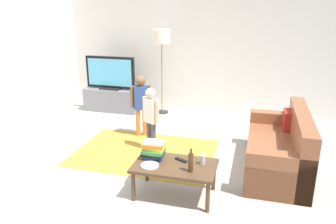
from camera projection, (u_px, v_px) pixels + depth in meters
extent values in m
plane|color=#B2ADA3|center=(157.00, 166.00, 4.86)|extent=(7.80, 7.80, 0.00)
cube|color=silver|center=(197.00, 48.00, 7.18)|extent=(6.00, 0.12, 2.70)
cube|color=#B28C33|center=(145.00, 152.00, 5.31)|extent=(2.20, 1.60, 0.01)
cube|color=slate|center=(112.00, 100.00, 7.33)|extent=(1.20, 0.44, 0.50)
cube|color=black|center=(112.00, 107.00, 7.33)|extent=(1.10, 0.32, 0.03)
cube|color=black|center=(111.00, 88.00, 7.23)|extent=(0.44, 0.28, 0.03)
cube|color=black|center=(110.00, 72.00, 7.11)|extent=(1.10, 0.07, 0.68)
cube|color=#59B2D8|center=(110.00, 73.00, 7.08)|extent=(1.00, 0.01, 0.58)
cube|color=brown|center=(275.00, 155.00, 4.73)|extent=(0.80, 1.80, 0.42)
cube|color=brown|center=(299.00, 143.00, 4.58)|extent=(0.20, 1.80, 0.86)
cube|color=brown|center=(278.00, 176.00, 3.97)|extent=(0.80, 0.20, 0.60)
cube|color=brown|center=(274.00, 130.00, 5.43)|extent=(0.80, 0.20, 0.60)
cube|color=#B22823|center=(287.00, 121.00, 5.08)|extent=(0.10, 0.32, 0.32)
cylinder|color=#262626|center=(162.00, 112.00, 7.26)|extent=(0.28, 0.28, 0.02)
cylinder|color=#99844C|center=(162.00, 78.00, 7.02)|extent=(0.03, 0.03, 1.50)
cylinder|color=silver|center=(162.00, 36.00, 6.75)|extent=(0.36, 0.36, 0.28)
cylinder|color=orange|center=(138.00, 123.00, 5.91)|extent=(0.08, 0.08, 0.50)
cylinder|color=orange|center=(145.00, 122.00, 5.93)|extent=(0.08, 0.08, 0.50)
cube|color=#2D478C|center=(141.00, 98.00, 5.77)|extent=(0.27, 0.22, 0.43)
sphere|color=brown|center=(140.00, 81.00, 5.68)|extent=(0.18, 0.18, 0.18)
cylinder|color=brown|center=(132.00, 97.00, 5.74)|extent=(0.07, 0.07, 0.38)
cylinder|color=brown|center=(149.00, 96.00, 5.80)|extent=(0.07, 0.07, 0.38)
cylinder|color=#4C4C59|center=(149.00, 135.00, 5.40)|extent=(0.08, 0.08, 0.47)
cylinder|color=#4C4C59|center=(154.00, 137.00, 5.33)|extent=(0.08, 0.08, 0.47)
cube|color=white|center=(151.00, 110.00, 5.23)|extent=(0.25, 0.21, 0.40)
sphere|color=beige|center=(150.00, 93.00, 5.14)|extent=(0.17, 0.17, 0.17)
cylinder|color=beige|center=(145.00, 107.00, 5.32)|extent=(0.06, 0.06, 0.36)
cylinder|color=beige|center=(157.00, 111.00, 5.13)|extent=(0.06, 0.06, 0.36)
cube|color=#513823|center=(175.00, 166.00, 4.01)|extent=(1.00, 0.60, 0.04)
cylinder|color=#513823|center=(133.00, 186.00, 3.96)|extent=(0.05, 0.05, 0.38)
cylinder|color=#513823|center=(208.00, 197.00, 3.73)|extent=(0.05, 0.05, 0.38)
cylinder|color=#513823|center=(147.00, 167.00, 4.42)|extent=(0.05, 0.05, 0.38)
cylinder|color=#513823|center=(214.00, 176.00, 4.19)|extent=(0.05, 0.05, 0.38)
cube|color=#334CA5|center=(154.00, 156.00, 4.16)|extent=(0.25, 0.21, 0.04)
cube|color=black|center=(153.00, 154.00, 4.14)|extent=(0.27, 0.21, 0.04)
cube|color=#388C4C|center=(153.00, 151.00, 4.13)|extent=(0.27, 0.21, 0.04)
cube|color=yellow|center=(154.00, 148.00, 4.12)|extent=(0.26, 0.19, 0.04)
cube|color=orange|center=(153.00, 144.00, 4.12)|extent=(0.27, 0.22, 0.04)
cube|color=white|center=(154.00, 142.00, 4.10)|extent=(0.27, 0.18, 0.03)
cylinder|color=#4C3319|center=(191.00, 163.00, 3.80)|extent=(0.06, 0.06, 0.23)
cylinder|color=#4C3319|center=(191.00, 151.00, 3.75)|extent=(0.02, 0.02, 0.06)
cube|color=black|center=(181.00, 160.00, 4.10)|extent=(0.17, 0.12, 0.02)
cylinder|color=silver|center=(202.00, 160.00, 3.99)|extent=(0.07, 0.07, 0.12)
cylinder|color=white|center=(150.00, 165.00, 3.96)|extent=(0.22, 0.22, 0.02)
cube|color=silver|center=(151.00, 165.00, 3.95)|extent=(0.12, 0.11, 0.01)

